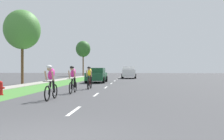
{
  "coord_description": "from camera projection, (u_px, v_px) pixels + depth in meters",
  "views": [
    {
      "loc": [
        1.89,
        -4.22,
        1.4
      ],
      "look_at": [
        -0.23,
        22.7,
        1.29
      ],
      "focal_mm": 38.28,
      "sensor_mm": 36.0,
      "label": 1
    }
  ],
  "objects": [
    {
      "name": "suv_white",
      "position": [
        129.0,
        72.0,
        36.19
      ],
      "size": [
        2.15,
        4.7,
        1.79
      ],
      "color": "silver",
      "rests_on": "ground_plane"
    },
    {
      "name": "cyclist_trailing",
      "position": [
        73.0,
        79.0,
        13.79
      ],
      "size": [
        0.42,
        1.72,
        1.58
      ],
      "color": "black",
      "rests_on": "ground_plane"
    },
    {
      "name": "ground_plane",
      "position": [
        112.0,
        83.0,
        24.3
      ],
      "size": [
        120.0,
        120.0,
        0.0
      ],
      "primitive_type": "plane",
      "color": "#424244"
    },
    {
      "name": "fire_hydrant_red",
      "position": [
        1.0,
        88.0,
        12.77
      ],
      "size": [
        0.44,
        0.38,
        0.76
      ],
      "color": "red",
      "rests_on": "ground_plane"
    },
    {
      "name": "cyclist_distant",
      "position": [
        90.0,
        77.0,
        16.73
      ],
      "size": [
        0.42,
        1.72,
        1.58
      ],
      "color": "black",
      "rests_on": "ground_plane"
    },
    {
      "name": "street_tree_near",
      "position": [
        22.0,
        30.0,
        21.94
      ],
      "size": [
        3.29,
        3.29,
        6.84
      ],
      "color": "brown",
      "rests_on": "ground_plane"
    },
    {
      "name": "sedan_dark_green",
      "position": [
        97.0,
        75.0,
        24.91
      ],
      "size": [
        1.98,
        4.3,
        1.52
      ],
      "color": "#194C2D",
      "rests_on": "ground_plane"
    },
    {
      "name": "street_tree_far",
      "position": [
        83.0,
        49.0,
        47.02
      ],
      "size": [
        2.88,
        2.88,
        6.95
      ],
      "color": "brown",
      "rests_on": "ground_plane"
    },
    {
      "name": "grass_verge",
      "position": [
        63.0,
        83.0,
        24.7
      ],
      "size": [
        2.76,
        70.0,
        0.01
      ],
      "primitive_type": "cube",
      "color": "#478438",
      "rests_on": "ground_plane"
    },
    {
      "name": "cyclist_lead",
      "position": [
        51.0,
        82.0,
        10.84
      ],
      "size": [
        0.42,
        1.72,
        1.58
      ],
      "color": "black",
      "rests_on": "ground_plane"
    },
    {
      "name": "sidewalk_concrete",
      "position": [
        44.0,
        82.0,
        24.87
      ],
      "size": [
        1.45,
        70.0,
        0.1
      ],
      "primitive_type": "cube",
      "color": "#9E998E",
      "rests_on": "ground_plane"
    },
    {
      "name": "lane_markings_center",
      "position": [
        115.0,
        81.0,
        28.29
      ],
      "size": [
        0.12,
        52.71,
        0.01
      ],
      "color": "white",
      "rests_on": "ground_plane"
    }
  ]
}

